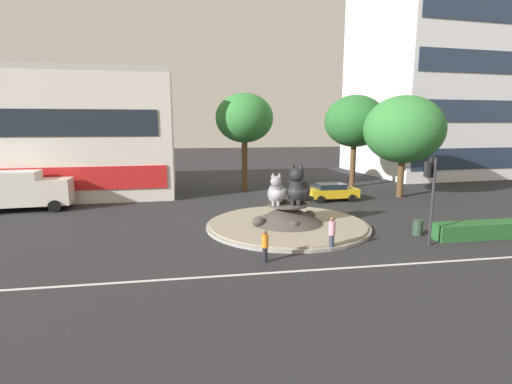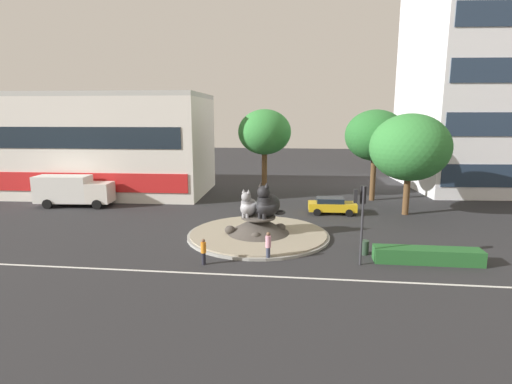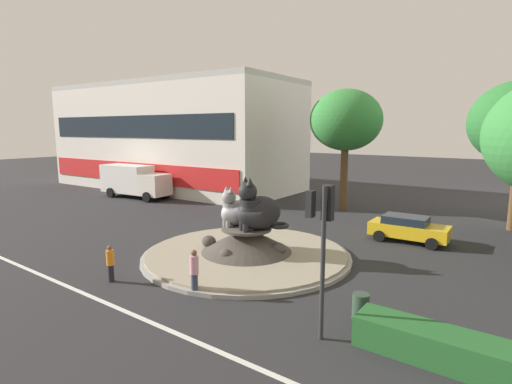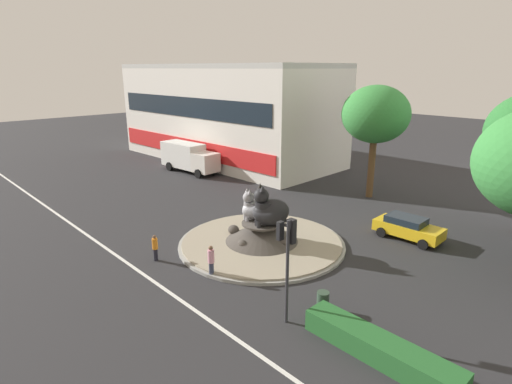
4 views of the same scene
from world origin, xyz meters
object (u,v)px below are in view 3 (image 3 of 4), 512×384
cat_statue_black (257,210)px  shophouse_block (175,136)px  pedestrian_pink_shirt (194,271)px  traffic_light_mast (323,227)px  second_tree_near_tower (346,121)px  litter_bin (361,307)px  delivery_box_truck (134,180)px  sedan_on_far_lane (408,228)px  pedestrian_orange_shirt (110,263)px  cat_statue_grey (235,211)px

cat_statue_black → shophouse_block: size_ratio=0.10×
cat_statue_black → pedestrian_pink_shirt: bearing=33.1°
traffic_light_mast → second_tree_near_tower: second_tree_near_tower is taller
litter_bin → delivery_box_truck: bearing=157.7°
second_tree_near_tower → traffic_light_mast: bearing=-68.3°
shophouse_block → pedestrian_pink_shirt: size_ratio=15.48×
sedan_on_far_lane → delivery_box_truck: (-24.66, 0.15, 0.83)m
shophouse_block → sedan_on_far_lane: shophouse_block is taller
shophouse_block → sedan_on_far_lane: 28.38m
traffic_light_mast → delivery_box_truck: bearing=64.1°
cat_statue_black → second_tree_near_tower: (-1.52, 13.73, 4.49)m
shophouse_block → pedestrian_orange_shirt: size_ratio=17.49×
cat_statue_grey → litter_bin: size_ratio=2.26×
pedestrian_orange_shirt → litter_bin: size_ratio=1.74×
cat_statue_black → traffic_light_mast: size_ratio=0.56×
traffic_light_mast → litter_bin: bearing=-17.8°
cat_statue_grey → pedestrian_orange_shirt: 6.42m
second_tree_near_tower → delivery_box_truck: 19.76m
cat_statue_black → sedan_on_far_lane: bearing=173.1°
traffic_light_mast → second_tree_near_tower: (-7.36, 18.54, 3.48)m
cat_statue_black → second_tree_near_tower: size_ratio=0.29×
second_tree_near_tower → litter_bin: (7.95, -16.74, -6.49)m
second_tree_near_tower → pedestrian_pink_shirt: second_tree_near_tower is taller
cat_statue_grey → sedan_on_far_lane: cat_statue_grey is taller
shophouse_block → pedestrian_pink_shirt: bearing=-43.4°
pedestrian_orange_shirt → delivery_box_truck: (-16.28, 13.55, 0.78)m
delivery_box_truck → litter_bin: size_ratio=8.18×
cat_statue_grey → pedestrian_pink_shirt: bearing=37.2°
pedestrian_orange_shirt → traffic_light_mast: bearing=-150.4°
pedestrian_pink_shirt → pedestrian_orange_shirt: pedestrian_pink_shirt is taller
pedestrian_orange_shirt → cat_statue_grey: bearing=-84.7°
shophouse_block → cat_statue_black: bearing=-36.3°
delivery_box_truck → traffic_light_mast: bearing=-30.5°
cat_statue_black → second_tree_near_tower: 14.53m
second_tree_near_tower → sedan_on_far_lane: (6.64, -6.23, -6.16)m
second_tree_near_tower → delivery_box_truck: size_ratio=1.27×
sedan_on_far_lane → litter_bin: size_ratio=4.72×
cat_statue_black → pedestrian_pink_shirt: 5.03m
sedan_on_far_lane → pedestrian_orange_shirt: bearing=-123.6°
sedan_on_far_lane → pedestrian_pink_shirt: bearing=-112.4°
cat_statue_grey → traffic_light_mast: traffic_light_mast is taller
delivery_box_truck → cat_statue_black: bearing=-25.7°
traffic_light_mast → sedan_on_far_lane: bearing=3.6°
cat_statue_grey → litter_bin: 8.59m
cat_statue_grey → shophouse_block: bearing=-109.8°
sedan_on_far_lane → delivery_box_truck: bearing=178.1°
cat_statue_black → pedestrian_pink_shirt: (0.47, -4.77, -1.50)m
cat_statue_grey → pedestrian_orange_shirt: cat_statue_grey is taller
cat_statue_grey → cat_statue_black: size_ratio=0.77×
shophouse_block → delivery_box_truck: (2.30, -7.32, -3.90)m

